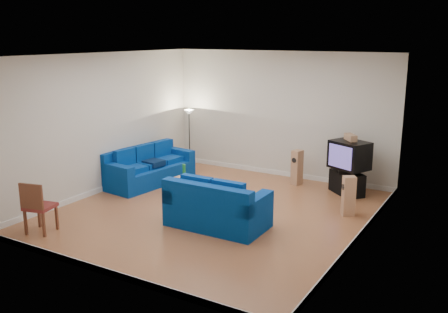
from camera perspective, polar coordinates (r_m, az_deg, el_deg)
The scene contains 16 objects.
room at distance 10.01m, azimuth -1.16°, elevation 2.00°, with size 6.01×6.51×3.21m.
sofa_three_seat at distance 12.47m, azimuth -8.72°, elevation -1.53°, with size 1.27×2.42×0.89m.
sofa_loveseat at distance 9.52m, azimuth -0.92°, elevation -6.08°, with size 1.87×1.05×0.93m.
coffee_table at distance 11.29m, azimuth -3.44°, elevation -2.98°, with size 1.15×0.72×0.39m.
bottle at distance 11.43m, azimuth -4.59°, elevation -1.67°, with size 0.07×0.07×0.32m, color #197233.
tissue_box at distance 11.27m, azimuth -3.68°, elevation -2.47°, with size 0.24×0.13×0.10m, color green.
red_canister at distance 11.14m, azimuth -2.24°, elevation -2.57°, with size 0.09×0.09×0.12m, color red.
remote at distance 11.04m, azimuth -2.27°, elevation -3.02°, with size 0.14×0.05×0.02m, color black.
tv_stand at distance 11.86m, azimuth 13.86°, elevation -2.94°, with size 0.85×0.47×0.52m, color black.
av_receiver at distance 11.75m, azimuth 13.77°, elevation -1.52°, with size 0.43×0.35×0.10m, color black.
television at distance 11.63m, azimuth 14.14°, elevation 0.17°, with size 1.00×0.89×0.63m.
centre_speaker at distance 11.65m, azimuth 14.27°, elevation 2.14°, with size 0.40×0.16×0.14m, color tan.
speaker_left at distance 12.31m, azimuth 8.34°, elevation -1.24°, with size 0.25×0.30×0.86m.
speaker_right at distance 10.42m, azimuth 14.05°, elevation -4.39°, with size 0.31×0.29×0.82m.
floor_lamp at distance 13.59m, azimuth -4.01°, elevation 4.18°, with size 0.28×0.28×1.61m.
dining_chair at distance 9.77m, azimuth -20.57°, elevation -5.21°, with size 0.57×0.57×1.00m.
Camera 1 is at (5.14, -8.35, 3.58)m, focal length 40.00 mm.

